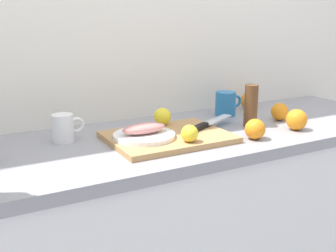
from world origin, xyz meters
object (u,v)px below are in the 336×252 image
cutting_board (168,137)px  chef_knife (206,124)px  lemon_0 (190,133)px  coffee_mug_0 (226,103)px  white_plate (144,136)px  fish_fillet (144,128)px  pepper_mill (251,106)px  orange_0 (249,101)px  coffee_mug_2 (64,128)px

cutting_board → chef_knife: (0.17, 0.02, 0.02)m
lemon_0 → coffee_mug_0: bearing=39.8°
chef_knife → coffee_mug_0: size_ratio=2.11×
cutting_board → coffee_mug_0: bearing=27.0°
white_plate → fish_fillet: fish_fillet is taller
lemon_0 → pepper_mill: (0.35, 0.12, 0.03)m
white_plate → lemon_0: size_ratio=3.68×
lemon_0 → orange_0: (0.55, 0.37, -0.01)m
coffee_mug_0 → coffee_mug_2: (-0.72, -0.05, -0.00)m
pepper_mill → orange_0: bearing=51.9°
orange_0 → pepper_mill: size_ratio=0.47×
orange_0 → coffee_mug_2: bearing=-173.5°
lemon_0 → pepper_mill: 0.37m
pepper_mill → fish_fillet: bearing=-179.6°
pepper_mill → coffee_mug_2: bearing=167.9°
fish_fillet → pepper_mill: bearing=0.4°
coffee_mug_2 → coffee_mug_0: bearing=3.8°
chef_knife → orange_0: (0.39, 0.24, 0.01)m
fish_fillet → lemon_0: lemon_0 is taller
white_plate → cutting_board: bearing=-1.1°
lemon_0 → coffee_mug_2: bearing=142.4°
cutting_board → white_plate: bearing=178.9°
white_plate → chef_knife: 0.26m
white_plate → pepper_mill: 0.46m
white_plate → coffee_mug_0: 0.53m
lemon_0 → pepper_mill: pepper_mill is taller
lemon_0 → white_plate: bearing=134.6°
fish_fillet → coffee_mug_2: coffee_mug_2 is taller
fish_fillet → coffee_mug_0: size_ratio=1.23×
fish_fillet → orange_0: (0.66, 0.25, -0.01)m
chef_knife → lemon_0: (-0.15, -0.13, 0.02)m
fish_fillet → lemon_0: bearing=-45.4°
cutting_board → coffee_mug_0: coffee_mug_0 is taller
cutting_board → orange_0: size_ratio=5.42×
white_plate → fish_fillet: (0.00, -0.00, 0.03)m
orange_0 → fish_fillet: bearing=-158.9°
cutting_board → pepper_mill: bearing=0.7°
coffee_mug_0 → chef_knife: bearing=-141.0°
fish_fillet → lemon_0: 0.16m
fish_fillet → orange_0: orange_0 is taller
chef_knife → cutting_board: bearing=159.4°
chef_knife → orange_0: bearing=3.8°
coffee_mug_0 → coffee_mug_2: bearing=-176.2°
pepper_mill → chef_knife: bearing=175.8°
orange_0 → pepper_mill: 0.32m
cutting_board → fish_fillet: 0.10m
fish_fillet → chef_knife: (0.26, 0.02, -0.02)m
chef_knife → coffee_mug_2: coffee_mug_2 is taller
white_plate → chef_knife: bearing=3.8°
chef_knife → lemon_0: 0.20m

